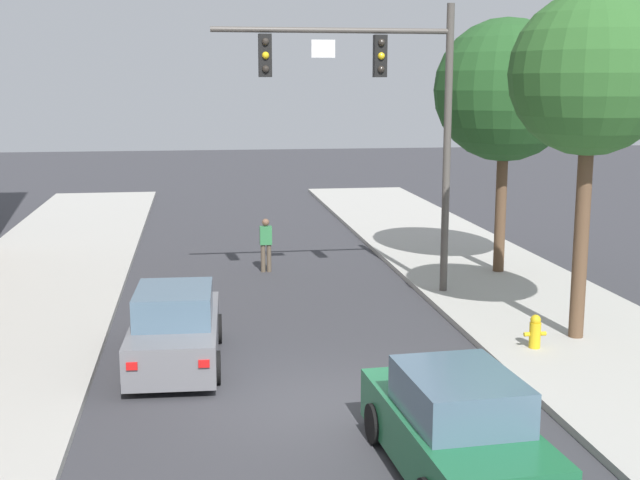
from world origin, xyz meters
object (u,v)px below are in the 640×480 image
object	(u,v)px
car_lead_grey	(175,329)
street_tree_second	(505,91)
fire_hydrant	(535,331)
street_tree_nearest	(591,76)
traffic_signal_mast	(383,96)
car_following_green	(455,429)
pedestrian_crossing_road	(266,242)

from	to	relation	value
car_lead_grey	street_tree_second	distance (m)	12.42
fire_hydrant	street_tree_nearest	xyz separation A→B (m)	(1.21, 0.62, 5.29)
traffic_signal_mast	car_lead_grey	world-z (taller)	traffic_signal_mast
car_lead_grey	street_tree_second	size ratio (longest dim) A/B	0.58
traffic_signal_mast	street_tree_second	bearing A→B (deg)	27.26
car_following_green	street_tree_second	distance (m)	14.21
traffic_signal_mast	pedestrian_crossing_road	xyz separation A→B (m)	(-2.75, 3.65, -4.41)
car_following_green	fire_hydrant	world-z (taller)	car_following_green
car_lead_grey	pedestrian_crossing_road	distance (m)	8.64
car_following_green	street_tree_second	size ratio (longest dim) A/B	0.59
traffic_signal_mast	fire_hydrant	distance (m)	7.36
fire_hydrant	street_tree_nearest	size ratio (longest dim) A/B	0.10
street_tree_nearest	car_lead_grey	bearing A→B (deg)	-179.42
car_following_green	pedestrian_crossing_road	bearing A→B (deg)	96.38
street_tree_nearest	street_tree_second	world-z (taller)	street_tree_nearest
car_following_green	fire_hydrant	xyz separation A→B (m)	(3.37, 5.12, -0.22)
pedestrian_crossing_road	fire_hydrant	world-z (taller)	pedestrian_crossing_road
car_following_green	street_tree_nearest	world-z (taller)	street_tree_nearest
fire_hydrant	car_lead_grey	bearing A→B (deg)	175.90
car_following_green	pedestrian_crossing_road	distance (m)	13.99
car_lead_grey	street_tree_nearest	world-z (taller)	street_tree_nearest
traffic_signal_mast	car_following_green	distance (m)	11.30
traffic_signal_mast	car_lead_grey	distance (m)	8.39
car_following_green	street_tree_nearest	bearing A→B (deg)	51.43
fire_hydrant	street_tree_second	bearing A→B (deg)	75.40
car_lead_grey	pedestrian_crossing_road	world-z (taller)	pedestrian_crossing_road
street_tree_second	fire_hydrant	bearing A→B (deg)	-104.60
traffic_signal_mast	car_following_green	world-z (taller)	traffic_signal_mast
pedestrian_crossing_road	fire_hydrant	xyz separation A→B (m)	(4.92, -8.78, -0.41)
car_lead_grey	street_tree_nearest	xyz separation A→B (m)	(8.68, 0.09, 5.07)
fire_hydrant	street_tree_nearest	bearing A→B (deg)	27.17
traffic_signal_mast	car_following_green	xyz separation A→B (m)	(-1.20, -10.25, -4.60)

